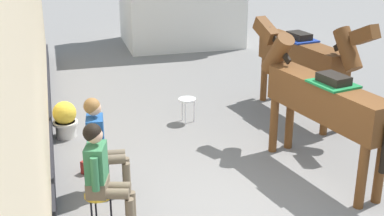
% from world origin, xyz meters
% --- Properties ---
extents(ground_plane, '(40.00, 40.00, 0.00)m').
position_xyz_m(ground_plane, '(0.00, 3.00, 0.00)').
color(ground_plane, slate).
extents(pub_facade_wall, '(0.34, 14.00, 3.40)m').
position_xyz_m(pub_facade_wall, '(-2.55, 1.50, 1.54)').
color(pub_facade_wall, '#CCB793').
rests_on(pub_facade_wall, ground_plane).
extents(seated_visitor_near, '(0.61, 0.48, 1.39)m').
position_xyz_m(seated_visitor_near, '(-1.79, 0.11, 0.78)').
color(seated_visitor_near, gold).
rests_on(seated_visitor_near, ground_plane).
extents(seated_visitor_far, '(0.61, 0.49, 1.39)m').
position_xyz_m(seated_visitor_far, '(-1.71, 1.01, 0.78)').
color(seated_visitor_far, '#194C99').
rests_on(seated_visitor_far, ground_plane).
extents(saddled_horse_near, '(0.91, 2.96, 2.06)m').
position_xyz_m(saddled_horse_near, '(1.40, 0.85, 1.16)').
color(saddled_horse_near, brown).
rests_on(saddled_horse_near, ground_plane).
extents(saddled_horse_far, '(0.82, 2.97, 2.06)m').
position_xyz_m(saddled_horse_far, '(2.19, 2.91, 1.16)').
color(saddled_horse_far, brown).
rests_on(saddled_horse_far, ground_plane).
extents(flower_planter_farthest, '(0.43, 0.43, 0.64)m').
position_xyz_m(flower_planter_farthest, '(-2.13, 3.09, 0.33)').
color(flower_planter_farthest, beige).
rests_on(flower_planter_farthest, ground_plane).
extents(spare_stool_white, '(0.32, 0.32, 0.46)m').
position_xyz_m(spare_stool_white, '(0.04, 3.20, 0.40)').
color(spare_stool_white, white).
rests_on(spare_stool_white, ground_plane).
extents(satchel_bag, '(0.28, 0.28, 0.20)m').
position_xyz_m(satchel_bag, '(-1.85, 1.69, 0.10)').
color(satchel_bag, maroon).
rests_on(satchel_bag, ground_plane).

